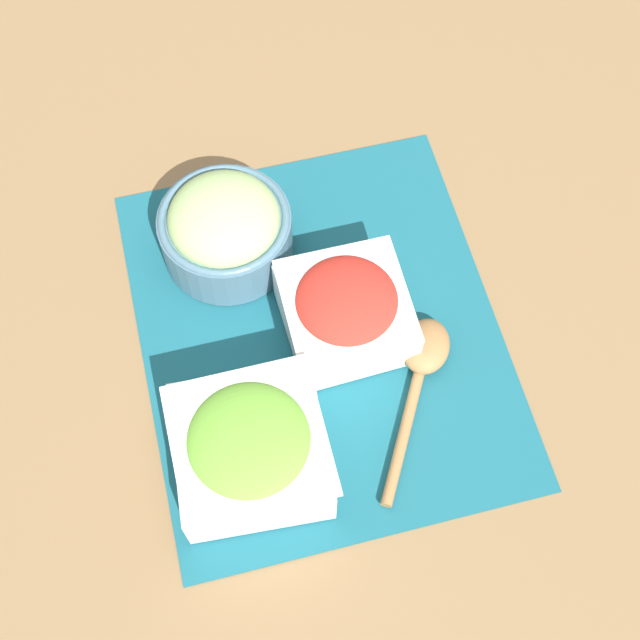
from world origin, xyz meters
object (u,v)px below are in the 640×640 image
Objects in this scene: lettuce_bowl at (250,448)px; cucumber_bowl at (225,228)px; wooden_spoon at (422,363)px; tomato_bowl at (345,307)px.

cucumber_bowl is at bearing 174.13° from lettuce_bowl.
wooden_spoon is at bearing 41.00° from cucumber_bowl.
wooden_spoon is (0.07, 0.07, -0.03)m from tomato_bowl.
lettuce_bowl is at bearing -73.50° from wooden_spoon.
lettuce_bowl is at bearing -5.87° from cucumber_bowl.
cucumber_bowl is 0.26m from wooden_spoon.
wooden_spoon is at bearing 42.92° from tomato_bowl.
cucumber_bowl is 0.25m from lettuce_bowl.
cucumber_bowl is 0.95× the size of lettuce_bowl.
cucumber_bowl is 0.75× the size of wooden_spoon.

